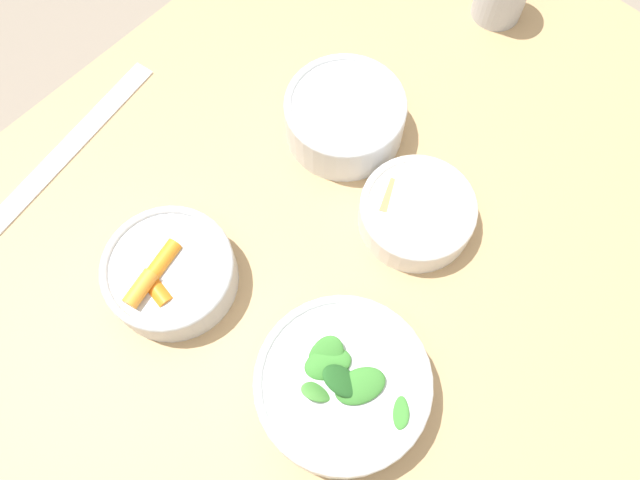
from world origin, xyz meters
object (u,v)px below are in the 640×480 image
object	(u,v)px
bowl_greens	(343,385)
bowl_beans_hotdog	(345,118)
ruler	(69,148)
bowl_carrots	(170,273)
bowl_cookies	(417,212)

from	to	relation	value
bowl_greens	bowl_beans_hotdog	xyz separation A→B (m)	(0.26, 0.23, -0.00)
bowl_greens	bowl_beans_hotdog	size ratio (longest dim) A/B	1.22
ruler	bowl_beans_hotdog	bearing A→B (deg)	-43.05
bowl_carrots	bowl_greens	size ratio (longest dim) A/B	0.81
bowl_carrots	bowl_beans_hotdog	world-z (taller)	same
bowl_carrots	bowl_cookies	xyz separation A→B (m)	(0.26, -0.16, -0.00)
bowl_greens	ruler	xyz separation A→B (m)	(-0.01, 0.47, -0.03)
bowl_beans_hotdog	bowl_cookies	xyz separation A→B (m)	(-0.04, -0.15, -0.01)
bowl_greens	ruler	world-z (taller)	bowl_greens
bowl_greens	bowl_cookies	size ratio (longest dim) A/B	1.34
bowl_carrots	bowl_cookies	world-z (taller)	bowl_carrots
bowl_cookies	bowl_greens	bearing A→B (deg)	-161.46
bowl_cookies	ruler	distance (m)	0.46
bowl_greens	bowl_beans_hotdog	distance (m)	0.34
bowl_cookies	bowl_beans_hotdog	bearing A→B (deg)	75.66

